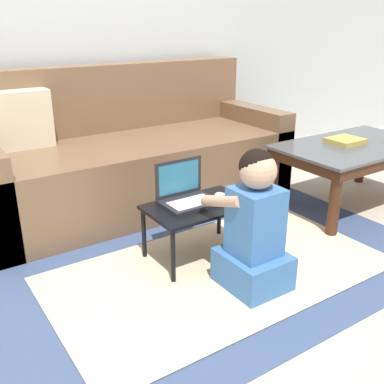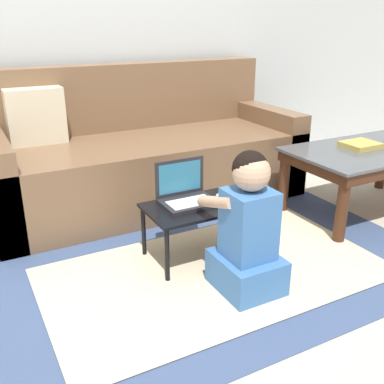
% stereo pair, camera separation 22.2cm
% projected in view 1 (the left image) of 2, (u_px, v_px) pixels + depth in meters
% --- Properties ---
extents(ground_plane, '(16.00, 16.00, 0.00)m').
position_uv_depth(ground_plane, '(209.00, 267.00, 2.41)').
color(ground_plane, beige).
extents(wall_back, '(9.00, 0.06, 2.50)m').
position_uv_depth(wall_back, '(83.00, 18.00, 3.16)').
color(wall_back, silver).
rests_on(wall_back, ground_plane).
extents(area_rug, '(2.44, 1.36, 0.01)m').
position_uv_depth(area_rug, '(219.00, 271.00, 2.36)').
color(area_rug, '#3D517A').
rests_on(area_rug, ground_plane).
extents(couch, '(2.15, 0.90, 0.94)m').
position_uv_depth(couch, '(132.00, 158.00, 3.18)').
color(couch, brown).
rests_on(couch, ground_plane).
extents(coffee_table, '(1.08, 0.64, 0.45)m').
position_uv_depth(coffee_table, '(353.00, 153.00, 3.08)').
color(coffee_table, '#4C5156').
rests_on(coffee_table, ground_plane).
extents(laptop_desk, '(0.56, 0.35, 0.31)m').
position_uv_depth(laptop_desk, '(199.00, 211.00, 2.42)').
color(laptop_desk, black).
rests_on(laptop_desk, ground_plane).
extents(laptop, '(0.29, 0.22, 0.23)m').
position_uv_depth(laptop, '(187.00, 197.00, 2.41)').
color(laptop, '#232328').
rests_on(laptop, laptop_desk).
extents(computer_mouse, '(0.06, 0.09, 0.03)m').
position_uv_depth(computer_mouse, '(221.00, 196.00, 2.48)').
color(computer_mouse, silver).
rests_on(computer_mouse, laptop_desk).
extents(person_seated, '(0.28, 0.44, 0.70)m').
position_uv_depth(person_seated, '(254.00, 228.00, 2.13)').
color(person_seated, '#3D70B2').
rests_on(person_seated, ground_plane).
extents(book_on_table, '(0.23, 0.20, 0.03)m').
position_uv_depth(book_on_table, '(345.00, 141.00, 3.07)').
color(book_on_table, tan).
rests_on(book_on_table, coffee_table).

